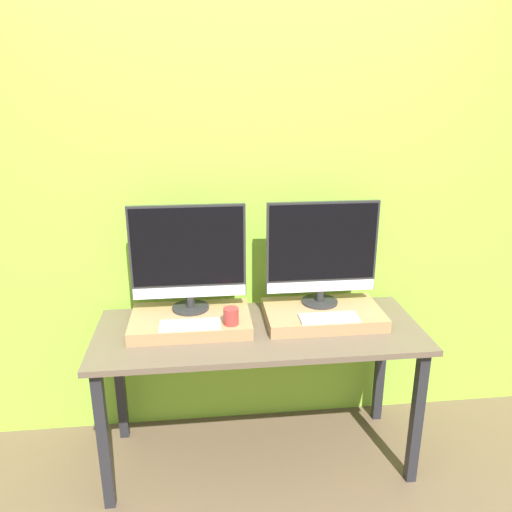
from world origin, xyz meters
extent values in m
plane|color=brown|center=(0.00, 0.00, 0.00)|extent=(12.00, 12.00, 0.00)
cube|color=#8CC638|center=(0.00, 0.71, 1.30)|extent=(8.00, 0.04, 2.60)
cube|color=brown|center=(0.00, 0.32, 0.76)|extent=(1.63, 0.64, 0.03)
cube|color=#232328|center=(-0.75, 0.06, 0.37)|extent=(0.05, 0.05, 0.75)
cube|color=#232328|center=(0.75, 0.06, 0.37)|extent=(0.05, 0.05, 0.75)
cube|color=#232328|center=(-0.75, 0.58, 0.37)|extent=(0.05, 0.05, 0.75)
cube|color=#232328|center=(0.75, 0.58, 0.37)|extent=(0.05, 0.05, 0.75)
cube|color=#99754C|center=(-0.34, 0.38, 0.81)|extent=(0.60, 0.37, 0.06)
cylinder|color=#282828|center=(-0.34, 0.46, 0.85)|extent=(0.19, 0.19, 0.01)
cylinder|color=#282828|center=(-0.34, 0.46, 0.88)|extent=(0.04, 0.04, 0.06)
cube|color=#282828|center=(-0.34, 0.46, 1.15)|extent=(0.57, 0.02, 0.48)
cube|color=black|center=(-0.34, 0.44, 1.18)|extent=(0.55, 0.00, 0.40)
cube|color=silver|center=(-0.34, 0.44, 0.94)|extent=(0.57, 0.00, 0.06)
cube|color=silver|center=(-0.34, 0.26, 0.85)|extent=(0.29, 0.11, 0.01)
cube|color=#B2B2B7|center=(-0.34, 0.26, 0.85)|extent=(0.28, 0.10, 0.00)
cylinder|color=#9E332D|center=(-0.14, 0.26, 0.88)|extent=(0.07, 0.07, 0.08)
cube|color=#99754C|center=(0.34, 0.38, 0.81)|extent=(0.60, 0.37, 0.06)
cylinder|color=#282828|center=(0.34, 0.46, 0.85)|extent=(0.19, 0.19, 0.01)
cylinder|color=#282828|center=(0.34, 0.46, 0.88)|extent=(0.04, 0.04, 0.06)
cube|color=#282828|center=(0.34, 0.46, 1.15)|extent=(0.57, 0.02, 0.48)
cube|color=black|center=(0.34, 0.44, 1.18)|extent=(0.55, 0.00, 0.40)
cube|color=silver|center=(0.34, 0.44, 0.94)|extent=(0.57, 0.00, 0.06)
cube|color=silver|center=(0.34, 0.26, 0.85)|extent=(0.29, 0.11, 0.01)
cube|color=#B2B2B7|center=(0.34, 0.26, 0.85)|extent=(0.28, 0.10, 0.00)
camera|label=1|loc=(-0.27, -1.92, 1.92)|focal=35.00mm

